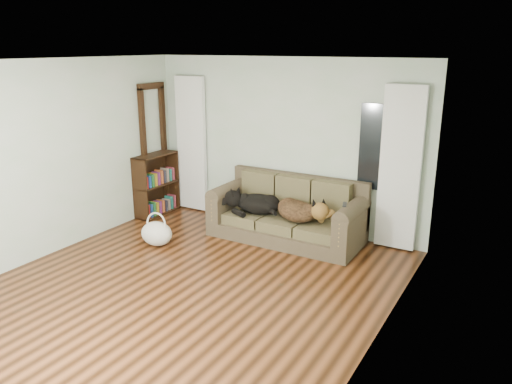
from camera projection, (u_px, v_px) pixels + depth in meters
The scene contains 15 objects.
floor at pixel (187, 288), 5.90m from camera, with size 5.00×5.00×0.00m, color black.
ceiling at pixel (177, 61), 5.16m from camera, with size 5.00×5.00×0.00m, color white.
wall_back at pixel (284, 144), 7.61m from camera, with size 4.50×0.04×2.60m, color silver.
wall_left at pixel (47, 160), 6.61m from camera, with size 0.04×5.00×2.60m, color silver.
wall_right at pixel (382, 215), 4.46m from camera, with size 0.04×5.00×2.60m, color silver.
curtain_left at pixel (192, 144), 8.40m from camera, with size 0.55×0.08×2.25m, color white.
curtain_right at pixel (400, 169), 6.73m from camera, with size 0.55×0.08×2.25m, color white.
window_pane at pixel (377, 148), 6.86m from camera, with size 0.50×0.03×1.20m, color black.
door_casing at pixel (154, 151), 8.36m from camera, with size 0.07×0.60×2.10m, color black.
sofa at pixel (286, 210), 7.26m from camera, with size 2.21×0.95×0.90m, color #2E2717.
dog_black_lab at pixel (256, 204), 7.42m from camera, with size 0.69×0.48×0.29m, color black.
dog_shepherd at pixel (299, 211), 7.08m from camera, with size 0.70×0.49×0.31m, color black.
tv_remote at pixel (345, 204), 6.61m from camera, with size 0.05×0.20×0.02m, color black.
tote_bag at pixel (157, 234), 7.12m from camera, with size 0.48×0.37×0.35m, color beige.
bookshelf at pixel (156, 185), 8.36m from camera, with size 0.31×0.82×1.03m, color black.
Camera 1 is at (3.37, -4.22, 2.76)m, focal length 35.00 mm.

